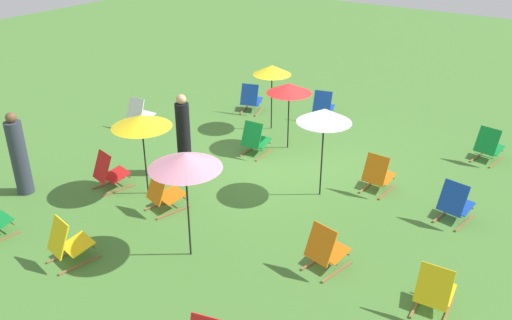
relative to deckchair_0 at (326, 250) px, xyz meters
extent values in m
plane|color=#477A33|center=(2.64, -3.08, -0.37)|extent=(40.00, 40.00, 0.00)
cube|color=olive|center=(-0.23, -0.01, -0.35)|extent=(0.20, 0.75, 0.04)
cube|color=olive|center=(0.20, -0.10, -0.35)|extent=(0.20, 0.75, 0.04)
cube|color=orange|center=(-0.03, -0.15, -0.10)|extent=(0.56, 0.52, 0.13)
cube|color=orange|center=(0.03, 0.14, 0.18)|extent=(0.52, 0.34, 0.57)
cylinder|color=olive|center=(-0.07, -0.35, -0.17)|extent=(0.44, 0.12, 0.03)
cube|color=olive|center=(6.63, -2.70, -0.35)|extent=(0.07, 0.76, 0.04)
cube|color=olive|center=(7.07, -2.68, -0.35)|extent=(0.07, 0.76, 0.04)
cube|color=white|center=(6.85, -2.79, -0.10)|extent=(0.50, 0.45, 0.13)
cube|color=white|center=(6.84, -2.49, 0.18)|extent=(0.49, 0.27, 0.57)
cylinder|color=olive|center=(6.86, -2.99, -0.17)|extent=(0.44, 0.05, 0.03)
cube|color=olive|center=(4.74, 0.10, -0.35)|extent=(0.21, 0.75, 0.04)
cube|color=olive|center=(5.17, -0.01, -0.35)|extent=(0.21, 0.75, 0.04)
cube|color=red|center=(4.93, -0.05, -0.10)|extent=(0.57, 0.53, 0.13)
cube|color=red|center=(5.00, 0.24, 0.18)|extent=(0.52, 0.35, 0.57)
cylinder|color=olive|center=(4.89, -0.25, -0.17)|extent=(0.43, 0.13, 0.03)
cube|color=olive|center=(3.37, 2.22, -0.35)|extent=(0.20, 0.75, 0.04)
cube|color=olive|center=(3.80, 2.12, -0.35)|extent=(0.20, 0.75, 0.04)
cube|color=yellow|center=(3.57, 2.07, -0.10)|extent=(0.56, 0.53, 0.13)
cube|color=yellow|center=(3.63, 2.37, 0.18)|extent=(0.52, 0.34, 0.57)
cylinder|color=olive|center=(3.52, 1.88, -0.17)|extent=(0.44, 0.12, 0.03)
cube|color=olive|center=(2.94, -5.96, -0.35)|extent=(0.21, 0.75, 0.04)
cube|color=olive|center=(3.37, -5.86, -0.35)|extent=(0.21, 0.75, 0.04)
cube|color=#1947B7|center=(3.18, -6.01, -0.10)|extent=(0.57, 0.53, 0.13)
cube|color=#1947B7|center=(3.11, -5.71, 0.18)|extent=(0.52, 0.35, 0.57)
cylinder|color=olive|center=(3.22, -6.20, -0.17)|extent=(0.43, 0.13, 0.03)
cube|color=olive|center=(4.90, -5.35, -0.35)|extent=(0.26, 0.74, 0.04)
cube|color=olive|center=(5.32, -5.22, -0.35)|extent=(0.26, 0.74, 0.04)
cube|color=#1947B7|center=(5.14, -5.38, -0.10)|extent=(0.59, 0.55, 0.13)
cube|color=#1947B7|center=(5.06, -5.09, 0.18)|extent=(0.53, 0.38, 0.57)
cylinder|color=olive|center=(5.20, -5.57, -0.17)|extent=(0.43, 0.16, 0.03)
cube|color=olive|center=(-1.53, -2.66, -0.35)|extent=(0.17, 0.75, 0.04)
cube|color=olive|center=(-1.10, -2.74, -0.35)|extent=(0.17, 0.75, 0.04)
cube|color=#1947B7|center=(-1.34, -2.80, -0.10)|extent=(0.55, 0.51, 0.13)
cube|color=#1947B7|center=(-1.28, -2.51, 0.18)|extent=(0.52, 0.33, 0.57)
cylinder|color=olive|center=(-1.37, -3.00, -0.17)|extent=(0.44, 0.10, 0.03)
cube|color=olive|center=(0.11, -2.97, -0.35)|extent=(0.08, 0.76, 0.04)
cube|color=olive|center=(0.55, -3.00, -0.35)|extent=(0.08, 0.76, 0.04)
cube|color=orange|center=(0.33, -3.09, -0.10)|extent=(0.51, 0.46, 0.13)
cube|color=orange|center=(0.34, -2.79, 0.18)|extent=(0.49, 0.28, 0.57)
cylinder|color=olive|center=(0.31, -3.29, -0.17)|extent=(0.44, 0.06, 0.03)
cube|color=olive|center=(3.21, 0.11, -0.35)|extent=(0.24, 0.74, 0.04)
cube|color=olive|center=(3.63, -0.01, -0.35)|extent=(0.24, 0.74, 0.04)
cube|color=orange|center=(3.39, -0.05, -0.10)|extent=(0.58, 0.55, 0.13)
cube|color=orange|center=(3.48, 0.24, 0.18)|extent=(0.53, 0.37, 0.57)
cylinder|color=olive|center=(3.34, -0.24, -0.17)|extent=(0.43, 0.15, 0.03)
cube|color=olive|center=(-2.00, -0.05, -0.35)|extent=(0.08, 0.76, 0.04)
cube|color=olive|center=(-1.56, -0.02, -0.35)|extent=(0.08, 0.76, 0.04)
cube|color=yellow|center=(-1.77, -0.13, -0.10)|extent=(0.50, 0.46, 0.13)
cube|color=yellow|center=(-1.79, 0.17, 0.18)|extent=(0.49, 0.27, 0.57)
cylinder|color=olive|center=(-1.76, -0.33, -0.17)|extent=(0.44, 0.05, 0.03)
cube|color=olive|center=(-1.42, -5.70, -0.35)|extent=(0.16, 0.76, 0.04)
cube|color=olive|center=(-0.99, -5.77, -0.35)|extent=(0.16, 0.76, 0.04)
cube|color=#148C38|center=(-1.22, -5.84, -0.10)|extent=(0.55, 0.51, 0.13)
cube|color=#148C38|center=(-1.17, -5.54, 0.18)|extent=(0.51, 0.32, 0.57)
cylinder|color=olive|center=(-1.26, -6.03, -0.17)|extent=(0.44, 0.10, 0.03)
cube|color=olive|center=(5.11, 2.55, -0.35)|extent=(0.11, 0.76, 0.04)
cylinder|color=olive|center=(5.30, 2.23, -0.17)|extent=(0.44, 0.07, 0.03)
cube|color=olive|center=(3.20, -3.04, -0.35)|extent=(0.07, 0.76, 0.04)
cube|color=olive|center=(3.64, -3.02, -0.35)|extent=(0.07, 0.76, 0.04)
cube|color=#148C38|center=(3.42, -3.13, -0.10)|extent=(0.50, 0.45, 0.13)
cube|color=#148C38|center=(3.41, -2.83, 0.18)|extent=(0.49, 0.27, 0.57)
cylinder|color=olive|center=(3.43, -3.33, -0.17)|extent=(0.44, 0.05, 0.03)
cylinder|color=black|center=(3.96, -4.53, 0.47)|extent=(0.03, 0.03, 1.68)
cone|color=yellow|center=(3.96, -4.53, 1.22)|extent=(0.97, 0.97, 0.24)
cylinder|color=black|center=(2.98, -3.74, 0.43)|extent=(0.03, 0.03, 1.61)
cone|color=red|center=(2.98, -3.74, 1.14)|extent=(1.07, 1.07, 0.24)
cylinder|color=black|center=(1.24, -2.14, 0.55)|extent=(0.03, 0.03, 1.84)
cone|color=white|center=(1.24, -2.14, 1.36)|extent=(1.08, 1.08, 0.27)
cylinder|color=black|center=(2.08, 0.94, 0.57)|extent=(0.03, 0.03, 1.88)
cone|color=pink|center=(2.08, 0.94, 1.41)|extent=(1.19, 1.19, 0.26)
cylinder|color=black|center=(4.18, -0.19, 0.48)|extent=(0.03, 0.03, 1.69)
cone|color=yellow|center=(4.18, -0.19, 1.23)|extent=(1.18, 1.18, 0.24)
cylinder|color=#333847|center=(6.30, 1.20, 0.41)|extent=(0.47, 0.47, 1.56)
sphere|color=brown|center=(6.30, 1.20, 1.28)|extent=(0.21, 0.21, 0.21)
cylinder|color=black|center=(4.15, -1.32, 0.44)|extent=(0.35, 0.35, 1.62)
sphere|color=tan|center=(4.15, -1.32, 1.34)|extent=(0.21, 0.21, 0.21)
camera|label=1|loc=(-3.13, 6.61, 5.14)|focal=38.04mm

